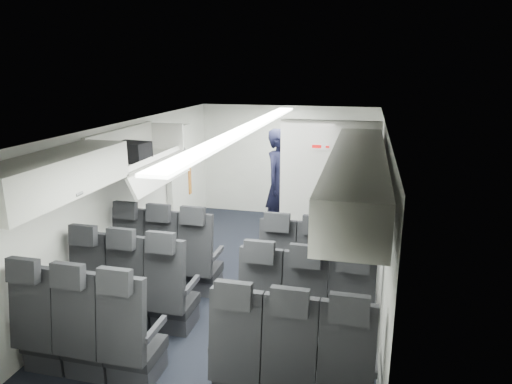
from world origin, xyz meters
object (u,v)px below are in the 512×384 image
at_px(seat_row_rear, 184,351).
at_px(seat_row_mid, 216,302).
at_px(carry_on_bag, 132,152).
at_px(boarding_door, 180,180).
at_px(seat_row_front, 239,268).
at_px(galley_unit, 335,173).
at_px(flight_attendant, 280,183).

bearing_deg(seat_row_rear, seat_row_mid, 90.00).
bearing_deg(seat_row_rear, carry_on_bag, 126.74).
bearing_deg(boarding_door, seat_row_rear, -67.13).
bearing_deg(seat_row_front, galley_unit, 73.72).
bearing_deg(seat_row_mid, seat_row_front, 90.00).
relative_size(seat_row_rear, flight_attendant, 1.79).
distance_m(seat_row_front, carry_on_bag, 2.02).
bearing_deg(carry_on_bag, boarding_door, 104.52).
distance_m(galley_unit, flight_attendant, 1.26).
height_order(seat_row_rear, galley_unit, galley_unit).
distance_m(seat_row_front, seat_row_rear, 1.80).
relative_size(seat_row_front, galley_unit, 1.75).
distance_m(seat_row_rear, carry_on_bag, 2.79).
xyz_separation_m(galley_unit, carry_on_bag, (-2.40, -3.12, 0.85)).
bearing_deg(galley_unit, carry_on_bag, -127.55).
distance_m(boarding_door, flight_attendant, 1.74).
bearing_deg(galley_unit, seat_row_mid, -102.88).
distance_m(seat_row_front, flight_attendant, 2.41).
distance_m(seat_row_rear, boarding_door, 4.25).
height_order(seat_row_rear, carry_on_bag, carry_on_bag).
xyz_separation_m(seat_row_front, galley_unit, (0.95, 3.25, 0.55)).
xyz_separation_m(seat_row_front, carry_on_bag, (-1.45, 0.14, 1.40)).
bearing_deg(seat_row_mid, seat_row_rear, -90.00).
distance_m(seat_row_front, boarding_door, 2.71).
height_order(flight_attendant, carry_on_bag, carry_on_bag).
xyz_separation_m(seat_row_front, seat_row_mid, (0.00, -0.90, 0.00)).
xyz_separation_m(flight_attendant, carry_on_bag, (-1.53, -2.21, 0.87)).
height_order(seat_row_front, seat_row_rear, same).
height_order(seat_row_mid, boarding_door, boarding_door).
bearing_deg(boarding_door, carry_on_bag, -84.34).
height_order(seat_row_mid, seat_row_rear, same).
distance_m(galley_unit, boarding_door, 2.84).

